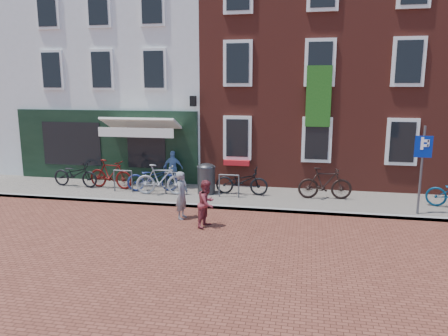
% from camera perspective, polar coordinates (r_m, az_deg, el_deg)
% --- Properties ---
extents(ground, '(80.00, 80.00, 0.00)m').
position_cam_1_polar(ground, '(14.16, -2.24, -5.43)').
color(ground, brown).
extents(sidewalk, '(24.00, 3.00, 0.10)m').
position_cam_1_polar(sidewalk, '(15.38, 2.70, -3.89)').
color(sidewalk, slate).
rests_on(sidewalk, ground).
extents(building_stucco, '(8.00, 8.00, 9.00)m').
position_cam_1_polar(building_stucco, '(21.79, -11.07, 12.16)').
color(building_stucco, silver).
rests_on(building_stucco, ground).
extents(building_brick_mid, '(6.00, 8.00, 10.00)m').
position_cam_1_polar(building_brick_mid, '(20.25, 8.11, 13.76)').
color(building_brick_mid, maroon).
rests_on(building_brick_mid, ground).
extents(building_brick_right, '(6.00, 8.00, 10.00)m').
position_cam_1_polar(building_brick_right, '(20.78, 25.29, 12.76)').
color(building_brick_right, maroon).
rests_on(building_brick_right, ground).
extents(filler_left, '(7.00, 8.00, 9.00)m').
position_cam_1_polar(filler_left, '(25.57, -27.13, 10.99)').
color(filler_left, silver).
rests_on(filler_left, ground).
extents(litter_bin, '(0.65, 0.65, 1.19)m').
position_cam_1_polar(litter_bin, '(15.56, -2.39, -1.19)').
color(litter_bin, '#3A3A3C').
rests_on(litter_bin, sidewalk).
extents(parking_sign, '(0.50, 0.08, 2.73)m').
position_cam_1_polar(parking_sign, '(14.16, 24.99, 1.11)').
color(parking_sign, '#4C4C4F').
rests_on(parking_sign, sidewalk).
extents(woman, '(0.39, 0.56, 1.46)m').
position_cam_1_polar(woman, '(13.02, -5.65, -3.63)').
color(woman, slate).
rests_on(woman, ground).
extents(boy, '(0.68, 0.78, 1.37)m').
position_cam_1_polar(boy, '(12.23, -2.33, -4.77)').
color(boy, maroon).
rests_on(boy, ground).
extents(cafe_person, '(0.80, 0.34, 1.37)m').
position_cam_1_polar(cafe_person, '(16.94, -6.82, -0.01)').
color(cafe_person, '#6E94C8').
rests_on(cafe_person, sidewalk).
extents(bicycle_0, '(1.95, 0.82, 1.00)m').
position_cam_1_polar(bicycle_0, '(17.59, -19.25, -0.76)').
color(bicycle_0, black).
rests_on(bicycle_0, sidewalk).
extents(bicycle_1, '(1.90, 0.76, 1.11)m').
position_cam_1_polar(bicycle_1, '(16.88, -14.90, -0.79)').
color(bicycle_1, '#4D0B09').
rests_on(bicycle_1, sidewalk).
extents(bicycle_2, '(2.01, 1.07, 1.00)m').
position_cam_1_polar(bicycle_2, '(16.14, -9.52, -1.31)').
color(bicycle_2, navy).
rests_on(bicycle_2, sidewalk).
extents(bicycle_3, '(1.90, 0.74, 1.11)m').
position_cam_1_polar(bicycle_3, '(15.55, -8.43, -1.54)').
color(bicycle_3, gray).
rests_on(bicycle_3, sidewalk).
extents(bicycle_4, '(1.91, 0.68, 1.00)m').
position_cam_1_polar(bicycle_4, '(15.43, 2.38, -1.74)').
color(bicycle_4, black).
rests_on(bicycle_4, sidewalk).
extents(bicycle_5, '(1.89, 0.70, 1.11)m').
position_cam_1_polar(bicycle_5, '(15.22, 13.35, -2.00)').
color(bicycle_5, black).
rests_on(bicycle_5, sidewalk).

